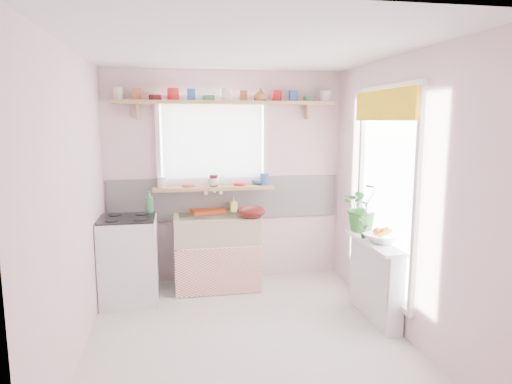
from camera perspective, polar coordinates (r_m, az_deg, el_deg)
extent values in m
plane|color=silver|center=(4.29, -1.11, -17.69)|extent=(3.20, 3.20, 0.00)
plane|color=white|center=(3.87, -1.23, 17.51)|extent=(3.20, 3.20, 0.00)
plane|color=beige|center=(5.46, -3.83, 1.88)|extent=(2.80, 0.00, 2.80)
plane|color=beige|center=(2.37, 5.05, -7.71)|extent=(2.80, 0.00, 2.80)
plane|color=beige|center=(3.92, -21.80, -1.59)|extent=(0.00, 3.20, 3.20)
plane|color=beige|center=(4.34, 17.43, -0.40)|extent=(0.00, 3.20, 3.20)
cube|color=white|center=(5.48, -3.79, -0.74)|extent=(2.74, 0.03, 0.50)
cube|color=pink|center=(5.52, -3.76, -2.79)|extent=(2.74, 0.02, 0.12)
cube|color=white|center=(5.40, -5.46, 6.04)|extent=(1.20, 0.01, 1.00)
cube|color=white|center=(5.34, -5.40, 6.01)|extent=(1.15, 0.02, 0.95)
cube|color=white|center=(4.51, 16.20, 0.01)|extent=(0.01, 1.10, 1.90)
cube|color=yellow|center=(4.42, 15.67, 10.40)|extent=(0.03, 1.20, 0.28)
cube|color=white|center=(5.37, -4.96, -8.95)|extent=(0.85, 0.55, 0.55)
cube|color=#E84E44|center=(5.10, -4.67, -9.91)|extent=(0.95, 0.02, 0.53)
cube|color=beige|center=(5.25, -5.03, -4.53)|extent=(0.95, 0.55, 0.30)
cylinder|color=silver|center=(5.42, -5.33, 0.20)|extent=(0.03, 0.22, 0.03)
cube|color=white|center=(5.08, -15.57, -8.23)|extent=(0.58, 0.58, 0.90)
cube|color=black|center=(4.97, -15.79, -3.21)|extent=(0.56, 0.56, 0.02)
cylinder|color=black|center=(4.84, -17.60, -3.42)|extent=(0.14, 0.14, 0.01)
cylinder|color=black|center=(4.81, -14.29, -3.35)|extent=(0.14, 0.14, 0.01)
cylinder|color=black|center=(5.11, -17.21, -2.75)|extent=(0.14, 0.14, 0.01)
cylinder|color=black|center=(5.09, -14.08, -2.68)|extent=(0.14, 0.14, 0.01)
cube|color=white|center=(4.68, 14.66, -10.66)|extent=(0.15, 0.90, 0.75)
cube|color=white|center=(4.56, 14.51, -6.13)|extent=(0.22, 0.95, 0.03)
cube|color=tan|center=(5.34, -5.27, 0.51)|extent=(1.40, 0.22, 0.04)
cube|color=tan|center=(5.29, -3.77, 11.09)|extent=(2.52, 0.24, 0.04)
cylinder|color=silver|center=(5.29, -16.85, 11.60)|extent=(0.11, 0.11, 0.12)
cylinder|color=#A55133|center=(5.27, -14.68, 11.70)|extent=(0.11, 0.11, 0.12)
cylinder|color=#590F14|center=(5.26, -12.49, 11.46)|extent=(0.11, 0.11, 0.06)
cylinder|color=red|center=(5.26, -10.32, 11.85)|extent=(0.11, 0.11, 0.12)
cylinder|color=#3359A5|center=(5.26, -8.13, 11.90)|extent=(0.11, 0.11, 0.12)
cylinder|color=#3F7F4C|center=(5.27, -5.94, 11.61)|extent=(0.11, 0.11, 0.06)
cylinder|color=silver|center=(5.29, -3.78, 11.96)|extent=(0.11, 0.11, 0.12)
cylinder|color=#A55133|center=(5.32, -1.63, 11.96)|extent=(0.11, 0.11, 0.12)
cylinder|color=#590F14|center=(5.35, 0.50, 11.62)|extent=(0.11, 0.11, 0.06)
cylinder|color=red|center=(5.39, 2.60, 11.91)|extent=(0.11, 0.11, 0.12)
cylinder|color=#3359A5|center=(5.44, 4.66, 11.87)|extent=(0.11, 0.11, 0.12)
cylinder|color=#3F7F4C|center=(5.49, 6.68, 11.50)|extent=(0.11, 0.11, 0.06)
cylinder|color=silver|center=(5.55, 8.67, 11.74)|extent=(0.11, 0.11, 0.12)
cylinder|color=silver|center=(5.31, -11.96, 1.18)|extent=(0.11, 0.11, 0.12)
cylinder|color=#A55133|center=(5.31, -8.62, 1.27)|extent=(0.11, 0.11, 0.12)
cylinder|color=#590F14|center=(5.33, -5.28, 1.04)|extent=(0.11, 0.11, 0.06)
cylinder|color=red|center=(5.37, -1.98, 1.44)|extent=(0.11, 0.11, 0.12)
cylinder|color=#3359A5|center=(5.42, 1.26, 1.52)|extent=(0.11, 0.11, 0.12)
cube|color=red|center=(5.40, -6.05, -2.33)|extent=(0.43, 0.36, 0.04)
ellipsoid|color=#56110E|center=(5.05, -0.61, -2.44)|extent=(0.35, 0.35, 0.15)
imported|color=#2D6C2B|center=(4.87, 13.32, -1.80)|extent=(0.50, 0.44, 0.52)
imported|color=white|center=(4.51, 15.56, -5.58)|extent=(0.43, 0.43, 0.08)
imported|color=#2E5A24|center=(4.60, 13.30, -4.31)|extent=(0.13, 0.11, 0.22)
imported|color=#FCFD70|center=(5.42, -2.83, -1.51)|extent=(0.09, 0.09, 0.17)
imported|color=beige|center=(5.32, -5.37, 1.23)|extent=(0.15, 0.15, 0.10)
imported|color=teal|center=(5.47, 0.32, 1.25)|extent=(0.18, 0.18, 0.06)
imported|color=#A46032|center=(5.29, 0.58, 12.11)|extent=(0.14, 0.14, 0.15)
imported|color=#43875C|center=(5.14, -13.18, -1.22)|extent=(0.12, 0.12, 0.24)
sphere|color=orange|center=(4.50, 15.59, -4.84)|extent=(0.08, 0.08, 0.08)
sphere|color=orange|center=(4.55, 16.11, -4.70)|extent=(0.08, 0.08, 0.08)
sphere|color=orange|center=(4.49, 14.90, -4.82)|extent=(0.08, 0.08, 0.08)
cylinder|color=yellow|center=(4.46, 16.11, -4.84)|extent=(0.18, 0.04, 0.10)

